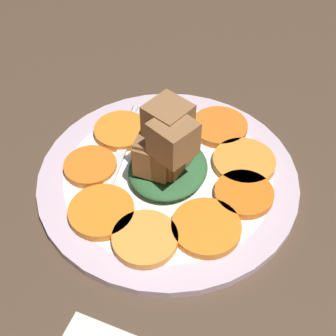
{
  "coord_description": "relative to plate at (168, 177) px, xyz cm",
  "views": [
    {
      "loc": [
        33.6,
        13.54,
        43.07
      ],
      "look_at": [
        0.0,
        0.0,
        4.1
      ],
      "focal_mm": 50.0,
      "sensor_mm": 36.0,
      "label": 1
    }
  ],
  "objects": [
    {
      "name": "table_slab",
      "position": [
        0.0,
        0.0,
        -1.52
      ],
      "size": [
        120.0,
        120.0,
        2.0
      ],
      "primitive_type": "cube",
      "color": "#4C3828",
      "rests_on": "ground"
    },
    {
      "name": "carrot_slice_6",
      "position": [
        -4.74,
        7.69,
        1.02
      ],
      "size": [
        7.34,
        7.34,
        0.88
      ],
      "primitive_type": "cylinder",
      "color": "orange",
      "rests_on": "plate"
    },
    {
      "name": "carrot_slice_2",
      "position": [
        8.03,
        -4.4,
        1.02
      ],
      "size": [
        7.07,
        7.07,
        0.88
      ],
      "primitive_type": "cylinder",
      "color": "orange",
      "rests_on": "plate"
    },
    {
      "name": "carrot_slice_8",
      "position": [
        -9.11,
        -4.34,
        1.02
      ],
      "size": [
        5.74,
        5.74,
        0.88
      ],
      "primitive_type": "cylinder",
      "color": "#F99438",
      "rests_on": "plate"
    },
    {
      "name": "carrot_slice_0",
      "position": [
        -4.23,
        -8.01,
        1.02
      ],
      "size": [
        6.77,
        6.77,
        0.88
      ],
      "primitive_type": "cylinder",
      "color": "orange",
      "rests_on": "plate"
    },
    {
      "name": "carrot_slice_7",
      "position": [
        -9.51,
        3.14,
        1.02
      ],
      "size": [
        7.06,
        7.06,
        0.88
      ],
      "primitive_type": "cylinder",
      "color": "orange",
      "rests_on": "plate"
    },
    {
      "name": "carrot_slice_5",
      "position": [
        0.18,
        9.0,
        1.02
      ],
      "size": [
        6.52,
        6.52,
        0.88
      ],
      "primitive_type": "cylinder",
      "color": "orange",
      "rests_on": "plate"
    },
    {
      "name": "carrot_slice_3",
      "position": [
        9.44,
        1.3,
        1.02
      ],
      "size": [
        6.78,
        6.78,
        0.88
      ],
      "primitive_type": "cylinder",
      "color": "#F9963A",
      "rests_on": "plate"
    },
    {
      "name": "fork",
      "position": [
        -0.32,
        -6.33,
        0.78
      ],
      "size": [
        19.84,
        5.04,
        0.4
      ],
      "rotation": [
        0.0,
        0.0,
        0.17
      ],
      "color": "silver",
      "rests_on": "plate"
    },
    {
      "name": "plate",
      "position": [
        0.0,
        0.0,
        0.0
      ],
      "size": [
        30.05,
        30.05,
        1.05
      ],
      "color": "silver",
      "rests_on": "table_slab"
    },
    {
      "name": "center_pile",
      "position": [
        0.45,
        0.02,
        4.54
      ],
      "size": [
        9.93,
        8.93,
        10.05
      ],
      "color": "#2D6033",
      "rests_on": "plate"
    },
    {
      "name": "carrot_slice_4",
      "position": [
        5.82,
        6.6,
        1.02
      ],
      "size": [
        7.29,
        7.29,
        0.88
      ],
      "primitive_type": "cylinder",
      "color": "orange",
      "rests_on": "plate"
    },
    {
      "name": "carrot_slice_1",
      "position": [
        2.63,
        -8.65,
        1.02
      ],
      "size": [
        6.14,
        6.14,
        0.88
      ],
      "primitive_type": "cylinder",
      "color": "orange",
      "rests_on": "plate"
    }
  ]
}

